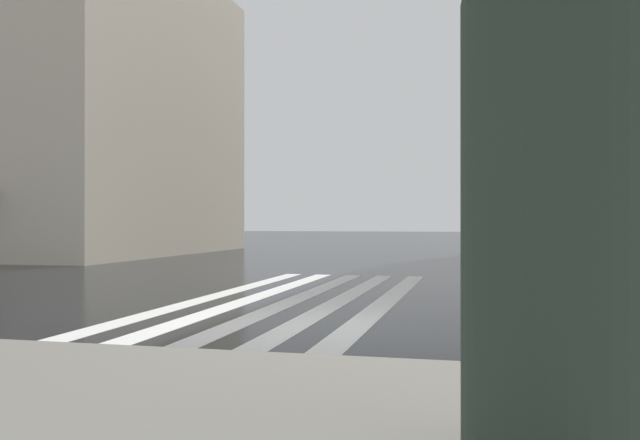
# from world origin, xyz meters

# --- Properties ---
(ground_plane) EXTENTS (220.00, 220.00, 0.00)m
(ground_plane) POSITION_xyz_m (0.00, 0.00, 0.00)
(ground_plane) COLOR black
(zebra_crossing) EXTENTS (13.00, 4.50, 0.01)m
(zebra_crossing) POSITION_xyz_m (4.00, 1.41, 0.00)
(zebra_crossing) COLOR silver
(zebra_crossing) RESTS_ON ground_plane
(billboard_column) EXTENTS (1.29, 1.29, 3.52)m
(billboard_column) POSITION_xyz_m (-6.10, -3.06, 1.95)
(billboard_column) COLOR #28382D
(billboard_column) RESTS_ON sidewalk_pavement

